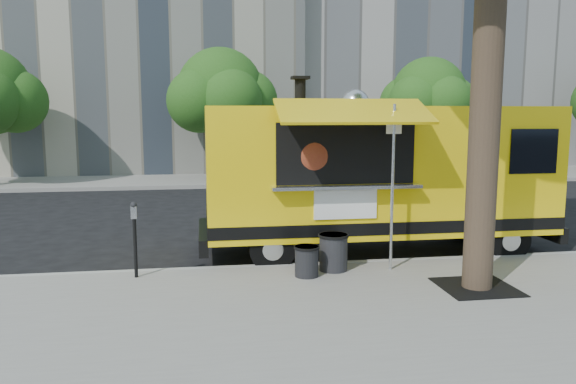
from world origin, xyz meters
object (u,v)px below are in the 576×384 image
Objects in this scene: food_truck at (376,173)px; trash_bin_right at (333,251)px; sign_post at (393,177)px; parking_meter at (135,231)px; far_tree_c at (429,95)px; trash_bin_left at (307,260)px; far_tree_b at (220,92)px.

trash_bin_right is at bearing -128.28° from food_truck.
sign_post reaches higher than parking_meter.
far_tree_c is 16.60m from trash_bin_left.
parking_meter is 5.07m from food_truck.
far_tree_c is 7.80× the size of trash_bin_right.
food_truck is 2.40m from trash_bin_right.
far_tree_c is 17.82m from parking_meter.
far_tree_c reaches higher than food_truck.
parking_meter is at bearing 177.48° from sign_post.
food_truck is (0.23, 1.72, -0.11)m from sign_post.
far_tree_b is 13.01m from food_truck.
food_truck is 2.95m from trash_bin_left.
parking_meter is at bearing -98.10° from far_tree_b.
food_truck is at bearing 51.61° from trash_bin_right.
trash_bin_right is at bearing 28.85° from trash_bin_left.
trash_bin_left is (-1.60, -0.20, -1.41)m from sign_post.
far_tree_b is at bearing 102.61° from food_truck.
far_tree_c is 13.86m from food_truck.
parking_meter is at bearing 178.46° from trash_bin_right.
far_tree_c is at bearing 51.34° from parking_meter.
far_tree_c is 0.70× the size of food_truck.
sign_post is at bearing -97.50° from food_truck.
far_tree_b reaches higher than food_truck.
trash_bin_left is at bearing -7.67° from parking_meter.
food_truck is 13.83× the size of trash_bin_left.
far_tree_b is 10.20× the size of trash_bin_left.
trash_bin_right is at bearing -118.44° from far_tree_c.
trash_bin_right is (0.55, 0.30, 0.06)m from trash_bin_left.
sign_post is at bearing -114.81° from far_tree_c.
trash_bin_left is (-1.83, -1.92, -1.30)m from food_truck.
far_tree_c is at bearing -1.91° from far_tree_b.
parking_meter is (-4.55, 0.20, -0.87)m from sign_post.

